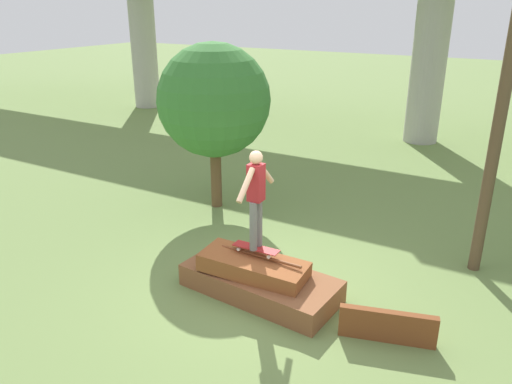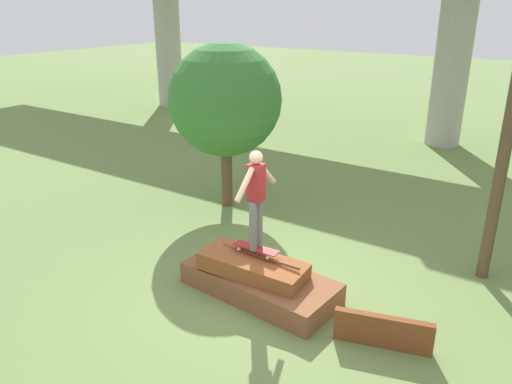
{
  "view_description": "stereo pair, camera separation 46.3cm",
  "coord_description": "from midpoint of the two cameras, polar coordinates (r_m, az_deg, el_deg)",
  "views": [
    {
      "loc": [
        3.45,
        -6.08,
        4.43
      ],
      "look_at": [
        -0.1,
        0.04,
        1.73
      ],
      "focal_mm": 35.0,
      "sensor_mm": 36.0,
      "label": 1
    },
    {
      "loc": [
        3.84,
        -5.83,
        4.43
      ],
      "look_at": [
        -0.1,
        0.04,
        1.73
      ],
      "focal_mm": 35.0,
      "sensor_mm": 36.0,
      "label": 2
    }
  ],
  "objects": [
    {
      "name": "skateboard",
      "position": [
        7.96,
        -1.68,
        -6.46
      ],
      "size": [
        0.78,
        0.22,
        0.09
      ],
      "color": "maroon",
      "rests_on": "scrap_pile"
    },
    {
      "name": "ground_plane",
      "position": [
        8.27,
        -1.16,
        -11.49
      ],
      "size": [
        80.0,
        80.0,
        0.0
      ],
      "primitive_type": "plane",
      "color": "olive"
    },
    {
      "name": "skater",
      "position": [
        7.57,
        -1.75,
        -0.21
      ],
      "size": [
        0.23,
        1.09,
        1.59
      ],
      "color": "slate",
      "rests_on": "skateboard"
    },
    {
      "name": "tree_behind_right",
      "position": [
        10.96,
        -6.07,
        10.32
      ],
      "size": [
        2.46,
        2.46,
        3.68
      ],
      "color": "brown",
      "rests_on": "ground_plane"
    },
    {
      "name": "scrap_plank_loose",
      "position": [
        7.3,
        12.98,
        -14.75
      ],
      "size": [
        1.31,
        0.47,
        0.47
      ],
      "color": "brown",
      "rests_on": "ground_plane"
    },
    {
      "name": "scrap_pile",
      "position": [
        8.12,
        -1.36,
        -9.93
      ],
      "size": [
        2.6,
        1.31,
        0.7
      ],
      "color": "brown",
      "rests_on": "ground_plane"
    }
  ]
}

